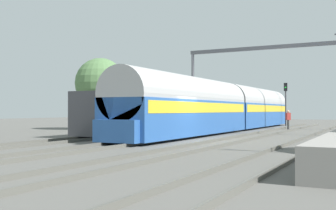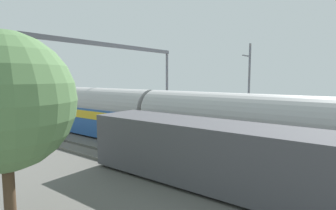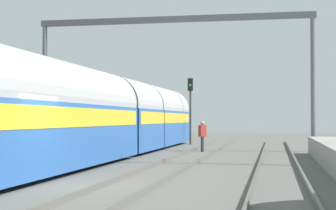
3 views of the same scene
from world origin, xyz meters
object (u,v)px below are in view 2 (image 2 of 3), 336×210
(passenger_train, at_px, (153,118))
(catenary_gantry, at_px, (114,66))
(person_crossing, at_px, (138,118))
(railway_signal_far, at_px, (67,94))
(freight_car, at_px, (218,155))

(passenger_train, bearing_deg, catenary_gantry, 72.30)
(passenger_train, relative_size, person_crossing, 18.99)
(railway_signal_far, bearing_deg, catenary_gantry, -89.43)
(freight_car, xyz_separation_m, person_crossing, (7.87, 12.16, -0.44))
(passenger_train, distance_m, freight_car, 8.15)
(passenger_train, height_order, railway_signal_far, railway_signal_far)
(freight_car, height_order, catenary_gantry, catenary_gantry)
(freight_car, distance_m, person_crossing, 14.49)
(freight_car, height_order, person_crossing, freight_car)
(passenger_train, xyz_separation_m, railway_signal_far, (1.92, 13.74, 1.09))
(passenger_train, bearing_deg, railway_signal_far, 82.06)
(passenger_train, relative_size, freight_car, 2.53)
(railway_signal_far, distance_m, catenary_gantry, 8.02)
(railway_signal_far, bearing_deg, freight_car, -105.81)
(passenger_train, height_order, freight_car, passenger_train)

